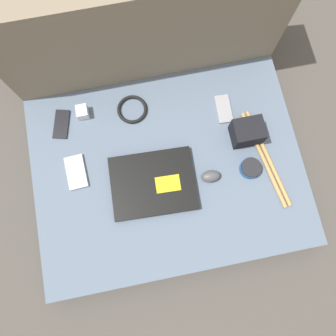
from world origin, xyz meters
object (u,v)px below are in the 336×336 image
object	(u,v)px
laptop	(153,183)
computer_mouse	(211,176)
phone_silver	(76,172)
charger_brick	(82,112)
speaker_puck	(251,168)
camera_pouch	(247,132)
phone_black	(224,109)
phone_small	(61,124)

from	to	relation	value
laptop	computer_mouse	distance (m)	0.22
computer_mouse	phone_silver	world-z (taller)	computer_mouse
computer_mouse	laptop	bearing A→B (deg)	177.44
laptop	charger_brick	xyz separation A→B (m)	(-0.22, 0.33, 0.01)
computer_mouse	speaker_puck	distance (m)	0.15
laptop	speaker_puck	bearing A→B (deg)	0.43
camera_pouch	laptop	bearing A→B (deg)	-163.08
laptop	phone_black	size ratio (longest dim) A/B	2.72
laptop	phone_silver	size ratio (longest dim) A/B	2.44
phone_black	camera_pouch	xyz separation A→B (m)	(0.05, -0.12, 0.04)
laptop	camera_pouch	distance (m)	0.40
computer_mouse	phone_silver	distance (m)	0.51
camera_pouch	charger_brick	world-z (taller)	camera_pouch
laptop	phone_black	distance (m)	0.41
computer_mouse	phone_black	size ratio (longest dim) A/B	0.62
charger_brick	camera_pouch	bearing A→B (deg)	-19.52
speaker_puck	camera_pouch	world-z (taller)	camera_pouch
laptop	speaker_puck	xyz separation A→B (m)	(0.37, -0.01, 0.00)
speaker_puck	charger_brick	distance (m)	0.68
speaker_puck	phone_black	xyz separation A→B (m)	(-0.04, 0.25, -0.01)
laptop	phone_small	size ratio (longest dim) A/B	2.53
camera_pouch	phone_small	bearing A→B (deg)	164.90
speaker_puck	charger_brick	size ratio (longest dim) A/B	1.59
phone_small	phone_black	bearing A→B (deg)	8.30
speaker_puck	phone_silver	size ratio (longest dim) A/B	0.60
phone_small	camera_pouch	xyz separation A→B (m)	(0.69, -0.19, 0.04)
speaker_puck	phone_small	xyz separation A→B (m)	(-0.68, 0.32, -0.01)
laptop	phone_black	xyz separation A→B (m)	(0.33, 0.24, -0.01)
phone_small	camera_pouch	bearing A→B (deg)	-1.16
phone_silver	computer_mouse	bearing A→B (deg)	-16.34
laptop	computer_mouse	bearing A→B (deg)	-1.46
phone_silver	charger_brick	xyz separation A→B (m)	(0.06, 0.23, 0.01)
phone_small	charger_brick	world-z (taller)	charger_brick
computer_mouse	camera_pouch	world-z (taller)	camera_pouch
computer_mouse	charger_brick	world-z (taller)	charger_brick
computer_mouse	camera_pouch	size ratio (longest dim) A/B	0.64
phone_silver	phone_small	distance (m)	0.20
speaker_puck	phone_black	distance (m)	0.26
phone_black	computer_mouse	bearing A→B (deg)	-111.09
phone_black	charger_brick	xyz separation A→B (m)	(-0.55, 0.09, 0.02)
phone_black	phone_small	size ratio (longest dim) A/B	0.93
phone_silver	charger_brick	size ratio (longest dim) A/B	2.65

